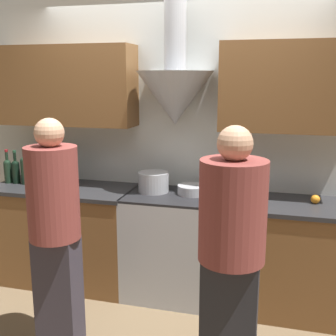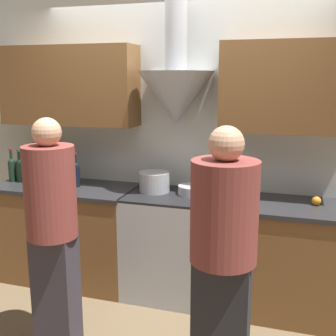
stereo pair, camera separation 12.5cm
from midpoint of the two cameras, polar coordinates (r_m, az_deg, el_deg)
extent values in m
plane|color=brown|center=(3.65, -1.96, -18.77)|extent=(12.00, 12.00, 0.00)
cube|color=silver|center=(3.79, 0.74, 3.46)|extent=(8.40, 0.06, 2.60)
cone|color=#A8AAAF|center=(3.55, -0.08, 9.47)|extent=(0.64, 0.64, 0.44)
cylinder|color=#A8AAAF|center=(3.56, -0.08, 18.04)|extent=(0.18, 0.18, 0.62)
cube|color=brown|center=(3.96, -14.57, 10.72)|extent=(1.27, 0.32, 0.70)
cube|color=brown|center=(3.45, 14.88, 10.55)|extent=(1.04, 0.32, 0.70)
cube|color=brown|center=(4.09, -14.58, -8.84)|extent=(1.27, 0.60, 0.87)
cube|color=#28282B|center=(3.95, -14.93, -2.70)|extent=(1.30, 0.62, 0.03)
cube|color=brown|center=(3.60, 13.66, -11.75)|extent=(1.04, 0.60, 0.87)
cube|color=#28282B|center=(3.44, 14.04, -4.84)|extent=(1.07, 0.62, 0.03)
cube|color=#A8AAAF|center=(3.71, -0.58, -10.50)|extent=(0.76, 0.60, 0.89)
cube|color=black|center=(3.47, -1.91, -12.84)|extent=(0.53, 0.01, 0.40)
cube|color=black|center=(3.56, -0.59, -3.77)|extent=(0.76, 0.60, 0.02)
cube|color=#A8AAAF|center=(3.83, 0.50, -3.56)|extent=(0.76, 0.06, 0.10)
cylinder|color=black|center=(4.23, -21.66, -0.64)|extent=(0.07, 0.07, 0.19)
sphere|color=black|center=(4.21, -21.76, 0.61)|extent=(0.07, 0.07, 0.07)
cylinder|color=black|center=(4.20, -21.82, 1.43)|extent=(0.03, 0.03, 0.09)
cylinder|color=maroon|center=(4.19, -21.88, 2.19)|extent=(0.03, 0.03, 0.02)
cylinder|color=black|center=(4.19, -20.71, -0.72)|extent=(0.07, 0.07, 0.18)
sphere|color=black|center=(4.17, -20.80, 0.50)|extent=(0.07, 0.07, 0.07)
cylinder|color=black|center=(4.16, -20.87, 1.34)|extent=(0.03, 0.03, 0.09)
cylinder|color=#234C33|center=(4.15, -20.93, 2.11)|extent=(0.03, 0.03, 0.02)
cylinder|color=black|center=(4.12, -19.60, -0.57)|extent=(0.08, 0.08, 0.22)
sphere|color=black|center=(4.10, -19.70, 0.93)|extent=(0.08, 0.08, 0.08)
cylinder|color=black|center=(4.09, -19.76, 1.72)|extent=(0.03, 0.03, 0.08)
cylinder|color=#234C33|center=(4.08, -19.81, 2.43)|extent=(0.03, 0.03, 0.02)
cylinder|color=black|center=(4.07, -18.30, -0.77)|extent=(0.07, 0.07, 0.20)
sphere|color=black|center=(4.05, -18.39, 0.61)|extent=(0.07, 0.07, 0.07)
cylinder|color=black|center=(4.03, -18.45, 1.50)|extent=(0.03, 0.03, 0.09)
cylinder|color=black|center=(4.03, -18.51, 2.30)|extent=(0.03, 0.03, 0.02)
cylinder|color=black|center=(4.01, -17.13, -0.79)|extent=(0.07, 0.07, 0.21)
sphere|color=black|center=(3.99, -17.23, 0.71)|extent=(0.07, 0.07, 0.07)
cylinder|color=black|center=(3.98, -17.28, 1.52)|extent=(0.03, 0.03, 0.08)
cylinder|color=#234C33|center=(3.97, -17.33, 2.26)|extent=(0.03, 0.03, 0.02)
cylinder|color=black|center=(3.95, -16.01, -1.04)|extent=(0.07, 0.07, 0.19)
sphere|color=black|center=(3.93, -16.09, 0.34)|extent=(0.07, 0.07, 0.07)
cylinder|color=black|center=(3.92, -16.15, 1.24)|extent=(0.03, 0.03, 0.09)
cylinder|color=maroon|center=(3.91, -16.20, 2.07)|extent=(0.03, 0.03, 0.02)
cylinder|color=black|center=(3.92, -14.60, -1.15)|extent=(0.08, 0.08, 0.18)
sphere|color=black|center=(3.90, -14.67, 0.17)|extent=(0.07, 0.07, 0.07)
cylinder|color=black|center=(3.89, -14.72, 1.01)|extent=(0.03, 0.03, 0.08)
cylinder|color=black|center=(3.88, -14.76, 1.76)|extent=(0.03, 0.03, 0.02)
cylinder|color=black|center=(3.87, -13.55, -1.22)|extent=(0.07, 0.07, 0.19)
sphere|color=black|center=(3.85, -13.62, 0.17)|extent=(0.07, 0.07, 0.07)
cylinder|color=black|center=(3.83, -13.66, 1.04)|extent=(0.03, 0.03, 0.09)
cylinder|color=maroon|center=(3.82, -13.70, 1.86)|extent=(0.03, 0.03, 0.02)
cylinder|color=#A8AAAF|center=(3.63, -2.96, -1.90)|extent=(0.26, 0.26, 0.17)
cylinder|color=#A8AAAF|center=(3.57, 2.30, -2.96)|extent=(0.25, 0.25, 0.08)
sphere|color=orange|center=(3.48, 18.36, -4.02)|extent=(0.07, 0.07, 0.07)
cube|color=silver|center=(3.50, 9.42, -4.01)|extent=(0.14, 0.11, 0.01)
cube|color=black|center=(3.56, 7.94, -3.64)|extent=(0.09, 0.07, 0.01)
cube|color=#38333D|center=(3.14, -15.72, -16.11)|extent=(0.29, 0.19, 0.82)
cylinder|color=brown|center=(2.87, -16.54, -3.30)|extent=(0.34, 0.34, 0.62)
sphere|color=tan|center=(2.80, -17.04, 4.57)|extent=(0.19, 0.19, 0.19)
cube|color=#28282D|center=(2.56, 6.71, -21.54)|extent=(0.30, 0.20, 0.91)
cylinder|color=brown|center=(2.24, 7.17, -5.82)|extent=(0.36, 0.36, 0.55)
sphere|color=tan|center=(2.16, 7.42, 3.32)|extent=(0.19, 0.19, 0.19)
camera|label=1|loc=(0.06, -91.05, -0.23)|focal=45.00mm
camera|label=2|loc=(0.06, 88.95, 0.23)|focal=45.00mm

